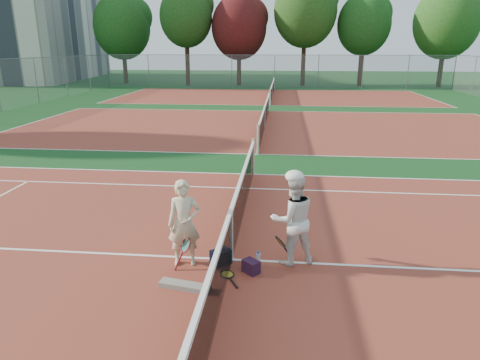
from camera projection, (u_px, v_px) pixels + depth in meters
name	position (u px, v px, depth m)	size (l,w,h in m)	color
ground	(232.00, 260.00, 7.78)	(130.00, 130.00, 0.00)	#0F3A16
court_main	(232.00, 260.00, 7.78)	(23.77, 10.97, 0.01)	maroon
court_far_a	(265.00, 127.00, 20.61)	(23.77, 10.97, 0.01)	maroon
court_far_b	(272.00, 96.00, 33.43)	(23.77, 10.97, 0.01)	maroon
net_main	(232.00, 234.00, 7.63)	(0.10, 10.98, 1.02)	black
net_far_a	(265.00, 117.00, 20.45)	(0.10, 10.98, 1.02)	black
net_far_b	(272.00, 90.00, 33.28)	(0.10, 10.98, 1.02)	black
fence_back	(275.00, 72.00, 39.63)	(32.00, 0.06, 3.00)	slate
apartment_block	(38.00, 13.00, 49.99)	(10.00, 22.00, 15.00)	beige
player_a	(184.00, 223.00, 7.42)	(0.57, 0.37, 1.55)	beige
player_b	(293.00, 219.00, 7.46)	(0.80, 0.63, 1.65)	silver
racket_red	(186.00, 253.00, 7.46)	(0.32, 0.27, 0.54)	maroon
racket_black_held	(280.00, 249.00, 7.63)	(0.36, 0.27, 0.51)	black
racket_spare	(227.00, 274.00, 7.25)	(0.60, 0.27, 0.03)	black
sports_bag_navy	(221.00, 257.00, 7.60)	(0.34, 0.23, 0.27)	black
sports_bag_purple	(251.00, 267.00, 7.31)	(0.28, 0.19, 0.23)	black
net_cover_canvas	(185.00, 286.00, 6.84)	(0.85, 0.20, 0.09)	slate
water_bottle	(258.00, 261.00, 7.42)	(0.09, 0.09, 0.30)	#C9E7FF
tree_back_0	(122.00, 27.00, 43.86)	(5.74, 5.74, 8.99)	#382314
tree_back_1	(186.00, 17.00, 41.43)	(5.10, 5.10, 9.45)	#382314
tree_back_maroon	(239.00, 27.00, 41.68)	(5.40, 5.40, 8.64)	#382314
tree_back_3	(305.00, 11.00, 40.84)	(6.05, 6.05, 10.51)	#382314
tree_back_4	(364.00, 24.00, 40.89)	(5.07, 5.07, 8.69)	#382314
tree_back_5	(447.00, 21.00, 39.46)	(5.95, 5.95, 9.39)	#382314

